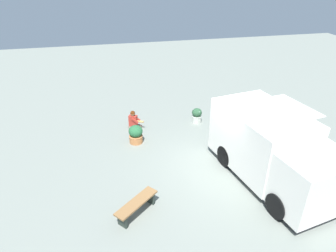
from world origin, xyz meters
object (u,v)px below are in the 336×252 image
planter_flowering_near (136,134)px  food_truck (272,151)px  planter_flowering_far (197,115)px  person_customer (134,121)px  plaza_bench (137,205)px

planter_flowering_near → food_truck: bearing=-38.2°
food_truck → planter_flowering_far: 4.88m
person_customer → plaza_bench: 5.55m
person_customer → food_truck: bearing=-47.8°
planter_flowering_far → plaza_bench: planter_flowering_far is taller
person_customer → planter_flowering_near: person_customer is taller
person_customer → planter_flowering_far: (3.04, -0.08, 0.02)m
person_customer → plaza_bench: bearing=-95.8°
planter_flowering_far → person_customer: bearing=178.5°
planter_flowering_near → planter_flowering_far: 3.34m
planter_flowering_near → plaza_bench: planter_flowering_near is taller
plaza_bench → planter_flowering_far: bearing=56.5°
food_truck → plaza_bench: bearing=-170.9°
person_customer → planter_flowering_near: size_ratio=1.09×
plaza_bench → person_customer: bearing=84.2°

